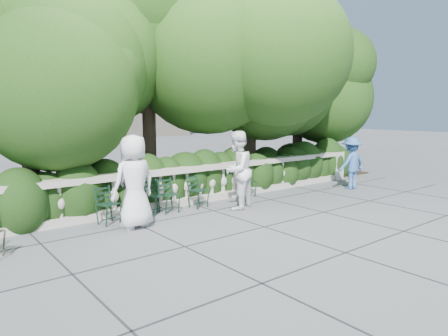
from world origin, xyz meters
TOP-DOWN VIEW (x-y plane):
  - ground at (0.00, 0.00)m, footprint 90.00×90.00m
  - balustrade at (0.00, 1.80)m, footprint 12.00×0.44m
  - shrub_hedge at (0.00, 3.00)m, footprint 15.00×2.60m
  - tree_canopy at (0.69, 3.19)m, footprint 15.04×6.52m
  - chair_a at (-2.95, 1.13)m, footprint 0.54×0.57m
  - chair_b at (-0.57, 1.17)m, footprint 0.52×0.55m
  - chair_c at (-1.72, 1.26)m, footprint 0.54×0.57m
  - chair_d at (-1.45, 1.17)m, footprint 0.44×0.48m
  - chair_f at (1.25, 1.31)m, footprint 0.56×0.59m
  - person_businessman at (-2.65, 0.68)m, footprint 1.03×0.73m
  - person_woman_grey at (-2.70, 0.72)m, footprint 0.62×0.48m
  - person_casual_man at (0.11, 0.62)m, footprint 1.17×1.06m
  - person_older_blue at (4.60, 0.35)m, footprint 1.11×0.70m

SIDE VIEW (x-z plane):
  - ground at x=0.00m, z-range 0.00..0.00m
  - shrub_hedge at x=0.00m, z-range -0.85..0.85m
  - chair_a at x=-2.95m, z-range -0.42..0.42m
  - chair_b at x=-0.57m, z-range -0.42..0.42m
  - chair_c at x=-1.72m, z-range -0.42..0.42m
  - chair_d at x=-1.45m, z-range -0.42..0.42m
  - chair_f at x=1.25m, z-range -0.42..0.42m
  - balustrade at x=0.00m, z-range -0.01..0.99m
  - person_woman_grey at x=-2.70m, z-range 0.00..1.53m
  - person_older_blue at x=4.60m, z-range 0.00..1.65m
  - person_casual_man at x=0.11m, z-range 0.00..1.96m
  - person_businessman at x=-2.65m, z-range 0.00..1.96m
  - tree_canopy at x=0.69m, z-range 0.57..7.35m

